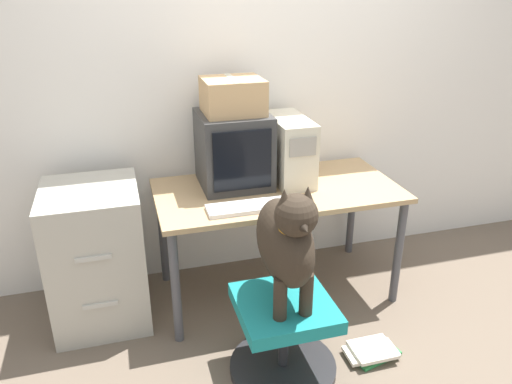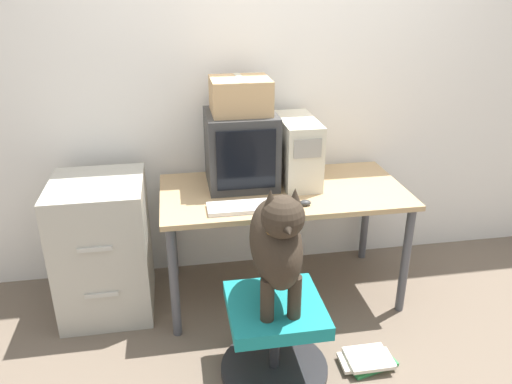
{
  "view_description": "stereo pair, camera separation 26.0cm",
  "coord_description": "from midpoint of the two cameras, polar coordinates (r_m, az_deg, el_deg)",
  "views": [
    {
      "loc": [
        -0.87,
        -2.2,
        1.86
      ],
      "look_at": [
        -0.21,
        0.1,
        0.82
      ],
      "focal_mm": 35.0,
      "sensor_mm": 36.0,
      "label": 1
    },
    {
      "loc": [
        -0.61,
        -2.26,
        1.86
      ],
      "look_at": [
        -0.21,
        0.1,
        0.82
      ],
      "focal_mm": 35.0,
      "sensor_mm": 36.0,
      "label": 2
    }
  ],
  "objects": [
    {
      "name": "cardboard_box",
      "position": [
        2.84,
        -5.35,
        10.84
      ],
      "size": [
        0.33,
        0.3,
        0.2
      ],
      "color": "tan",
      "rests_on": "crt_monitor"
    },
    {
      "name": "computer_mouse",
      "position": [
        2.73,
        2.71,
        -1.05
      ],
      "size": [
        0.06,
        0.05,
        0.03
      ],
      "color": "#333333",
      "rests_on": "desk"
    },
    {
      "name": "office_chair",
      "position": [
        2.57,
        0.18,
        -16.12
      ],
      "size": [
        0.54,
        0.54,
        0.42
      ],
      "color": "#262628",
      "rests_on": "ground_plane"
    },
    {
      "name": "keyboard",
      "position": [
        2.67,
        -3.47,
        -1.75
      ],
      "size": [
        0.47,
        0.15,
        0.03
      ],
      "color": "silver",
      "rests_on": "desk"
    },
    {
      "name": "pc_tower",
      "position": [
        3.0,
        1.28,
        4.88
      ],
      "size": [
        0.21,
        0.46,
        0.39
      ],
      "color": "beige",
      "rests_on": "desk"
    },
    {
      "name": "dog",
      "position": [
        2.26,
        0.2,
        -5.59
      ],
      "size": [
        0.23,
        0.52,
        0.64
      ],
      "color": "#33281E",
      "rests_on": "office_chair"
    },
    {
      "name": "crt_monitor",
      "position": [
        2.93,
        -5.11,
        4.8
      ],
      "size": [
        0.4,
        0.41,
        0.43
      ],
      "color": "#383838",
      "rests_on": "desk"
    },
    {
      "name": "filing_cabinet",
      "position": [
        3.01,
        -20.11,
        -6.9
      ],
      "size": [
        0.51,
        0.56,
        0.81
      ],
      "color": "#B7B2A3",
      "rests_on": "ground_plane"
    },
    {
      "name": "ground_plane",
      "position": [
        2.99,
        1.91,
        -14.86
      ],
      "size": [
        12.0,
        12.0,
        0.0
      ],
      "primitive_type": "plane",
      "color": "#6B5B4C"
    },
    {
      "name": "wall_back",
      "position": [
        3.16,
        -2.26,
        13.3
      ],
      "size": [
        8.0,
        0.05,
        2.6
      ],
      "color": "white",
      "rests_on": "ground_plane"
    },
    {
      "name": "book_stack_floor",
      "position": [
        2.81,
        10.5,
        -17.59
      ],
      "size": [
        0.3,
        0.2,
        0.06
      ],
      "color": "#2D8C47",
      "rests_on": "ground_plane"
    },
    {
      "name": "desk",
      "position": [
        2.96,
        -0.07,
        -1.02
      ],
      "size": [
        1.43,
        0.72,
        0.71
      ],
      "color": "tan",
      "rests_on": "ground_plane"
    }
  ]
}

